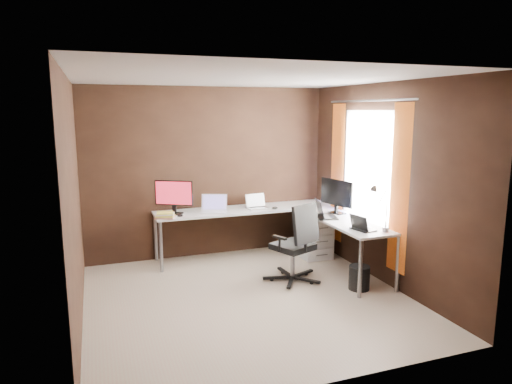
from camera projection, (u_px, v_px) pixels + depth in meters
room at (274, 188)px, 5.25m from camera, size 3.60×3.60×2.50m
desk at (281, 217)px, 6.43m from camera, size 2.65×2.25×0.73m
drawer_pedestal at (314, 237)px, 6.79m from camera, size 0.42×0.50×0.60m
monitor_left at (174, 195)px, 6.34m from camera, size 0.48×0.29×0.47m
monitor_right at (337, 194)px, 6.35m from camera, size 0.21×0.57×0.48m
laptop_white at (214, 208)px, 6.50m from camera, size 0.43×0.38×0.24m
laptop_silver at (257, 205)px, 6.76m from camera, size 0.32×0.24×0.20m
laptop_black_big at (324, 214)px, 6.16m from camera, size 0.35×0.42×0.24m
laptop_black_small at (362, 227)px, 5.51m from camera, size 0.25×0.32×0.19m
book_stack at (165, 215)px, 6.13m from camera, size 0.30×0.27×0.08m
mouse_left at (180, 216)px, 6.20m from camera, size 0.09×0.07×0.03m
mouse_corner at (275, 208)px, 6.68m from camera, size 0.10×0.06×0.04m
desk_lamp at (379, 203)px, 5.42m from camera, size 0.18×0.21×0.55m
office_chair at (295, 258)px, 5.80m from camera, size 0.58×0.61×1.03m
wastebasket at (359, 278)px, 5.56m from camera, size 0.33×0.33×0.29m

